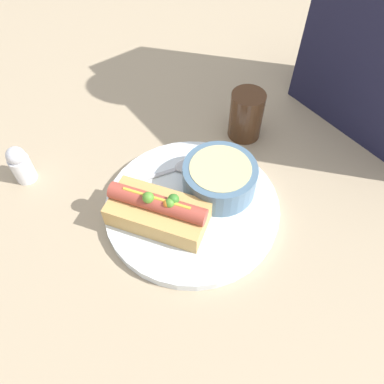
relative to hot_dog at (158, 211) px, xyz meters
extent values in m
plane|color=tan|center=(0.01, 0.06, -0.04)|extent=(4.00, 4.00, 0.00)
cylinder|color=white|center=(0.01, 0.06, -0.03)|extent=(0.29, 0.29, 0.02)
cube|color=tan|center=(0.00, 0.00, -0.01)|extent=(0.17, 0.15, 0.04)
cylinder|color=#B24738|center=(0.00, 0.00, 0.02)|extent=(0.14, 0.11, 0.03)
sphere|color=#518C2D|center=(0.02, 0.01, 0.03)|extent=(0.01, 0.01, 0.01)
sphere|color=#387A28|center=(0.02, 0.02, 0.03)|extent=(0.02, 0.02, 0.02)
sphere|color=#518C2D|center=(-0.01, -0.01, 0.03)|extent=(0.02, 0.02, 0.02)
sphere|color=orange|center=(0.02, 0.01, 0.03)|extent=(0.01, 0.01, 0.01)
cylinder|color=gold|center=(0.00, 0.00, 0.03)|extent=(0.09, 0.06, 0.01)
cylinder|color=slate|center=(0.00, 0.12, 0.00)|extent=(0.12, 0.12, 0.05)
cylinder|color=#D1C184|center=(0.00, 0.12, 0.02)|extent=(0.10, 0.10, 0.01)
cube|color=#B7B7BC|center=(-0.08, 0.03, -0.02)|extent=(0.03, 0.10, 0.00)
ellipsoid|color=#B7B7BC|center=(-0.06, 0.10, -0.02)|extent=(0.04, 0.04, 0.01)
cylinder|color=#4C2D19|center=(-0.08, 0.25, 0.01)|extent=(0.06, 0.06, 0.09)
cylinder|color=silver|center=(-0.22, -0.14, -0.02)|extent=(0.04, 0.04, 0.05)
sphere|color=silver|center=(-0.22, -0.14, 0.02)|extent=(0.03, 0.03, 0.03)
camera|label=1|loc=(0.29, -0.15, 0.48)|focal=35.00mm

